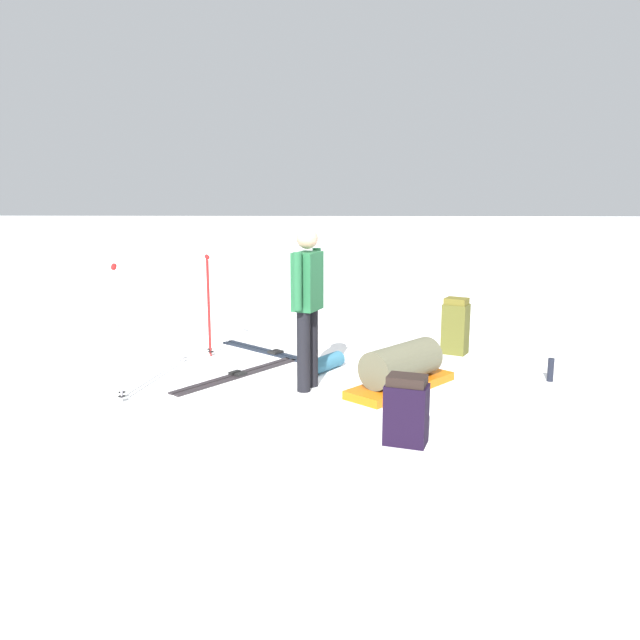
# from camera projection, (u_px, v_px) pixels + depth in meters

# --- Properties ---
(ground_plane) EXTENTS (80.00, 80.00, 0.00)m
(ground_plane) POSITION_uv_depth(u_px,v_px,m) (320.00, 383.00, 7.15)
(ground_plane) COLOR white
(skier_standing) EXTENTS (0.54, 0.33, 1.70)m
(skier_standing) POSITION_uv_depth(u_px,v_px,m) (307.00, 300.00, 6.76)
(skier_standing) COLOR black
(skier_standing) RESTS_ON ground_plane
(ski_pair_near) EXTENTS (1.54, 1.25, 0.05)m
(ski_pair_near) POSITION_uv_depth(u_px,v_px,m) (238.00, 375.00, 7.40)
(ski_pair_near) COLOR black
(ski_pair_near) RESTS_ON ground_plane
(ski_pair_far) EXTENTS (1.40, 1.56, 0.05)m
(ski_pair_far) POSITION_uv_depth(u_px,v_px,m) (276.00, 354.00, 8.35)
(ski_pair_far) COLOR black
(ski_pair_far) RESTS_ON ground_plane
(backpack_large_dark) EXTENTS (0.36, 0.38, 0.72)m
(backpack_large_dark) POSITION_uv_depth(u_px,v_px,m) (455.00, 326.00, 8.34)
(backpack_large_dark) COLOR #4F4F1E
(backpack_large_dark) RESTS_ON ground_plane
(backpack_bright) EXTENTS (0.33, 0.40, 0.59)m
(backpack_bright) POSITION_uv_depth(u_px,v_px,m) (406.00, 411.00, 5.41)
(backpack_bright) COLOR black
(backpack_bright) RESTS_ON ground_plane
(ski_poles_planted_near) EXTENTS (0.20, 0.11, 1.37)m
(ski_poles_planted_near) POSITION_uv_depth(u_px,v_px,m) (118.00, 326.00, 6.43)
(ski_poles_planted_near) COLOR #B5ADBE
(ski_poles_planted_near) RESTS_ON ground_plane
(ski_poles_planted_far) EXTENTS (0.19, 0.11, 1.28)m
(ski_poles_planted_far) POSITION_uv_depth(u_px,v_px,m) (209.00, 300.00, 8.19)
(ski_poles_planted_far) COLOR maroon
(ski_poles_planted_far) RESTS_ON ground_plane
(gear_sled) EXTENTS (1.31, 1.25, 0.49)m
(gear_sled) POSITION_uv_depth(u_px,v_px,m) (401.00, 369.00, 6.88)
(gear_sled) COLOR #D9610D
(gear_sled) RESTS_ON ground_plane
(sleeping_mat_rolled) EXTENTS (0.56, 0.46, 0.18)m
(sleeping_mat_rolled) POSITION_uv_depth(u_px,v_px,m) (325.00, 363.00, 7.60)
(sleeping_mat_rolled) COLOR #316A86
(sleeping_mat_rolled) RESTS_ON ground_plane
(thermos_bottle) EXTENTS (0.07, 0.07, 0.26)m
(thermos_bottle) POSITION_uv_depth(u_px,v_px,m) (551.00, 370.00, 7.18)
(thermos_bottle) COLOR black
(thermos_bottle) RESTS_ON ground_plane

